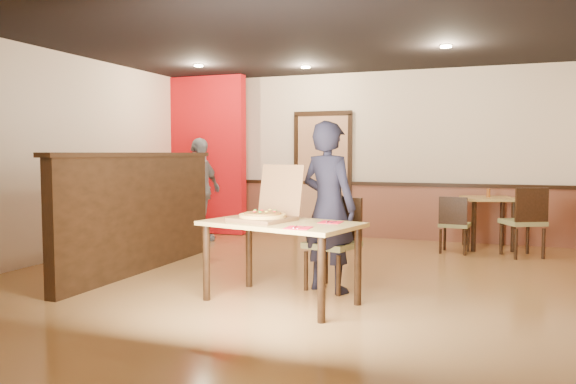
% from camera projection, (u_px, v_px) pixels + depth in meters
% --- Properties ---
extents(floor, '(7.00, 7.00, 0.00)m').
position_uv_depth(floor, '(302.00, 281.00, 6.33)').
color(floor, '#A57440').
rests_on(floor, ground).
extents(ceiling, '(7.00, 7.00, 0.00)m').
position_uv_depth(ceiling, '(302.00, 29.00, 6.14)').
color(ceiling, black).
rests_on(ceiling, wall_back).
extents(wall_back, '(7.00, 0.00, 7.00)m').
position_uv_depth(wall_back, '(369.00, 155.00, 9.51)').
color(wall_back, beige).
rests_on(wall_back, floor).
extents(wall_left, '(0.00, 7.00, 7.00)m').
position_uv_depth(wall_left, '(53.00, 156.00, 7.45)').
color(wall_left, beige).
rests_on(wall_left, floor).
extents(wainscot_back, '(7.00, 0.04, 0.90)m').
position_uv_depth(wainscot_back, '(368.00, 211.00, 9.55)').
color(wainscot_back, brown).
rests_on(wainscot_back, floor).
extents(chair_rail_back, '(7.00, 0.06, 0.06)m').
position_uv_depth(chair_rail_back, '(368.00, 184.00, 9.50)').
color(chair_rail_back, black).
rests_on(chair_rail_back, wall_back).
extents(back_door, '(0.90, 0.06, 2.10)m').
position_uv_depth(back_door, '(323.00, 175.00, 9.77)').
color(back_door, tan).
rests_on(back_door, wall_back).
extents(booth_partition, '(0.20, 3.10, 1.44)m').
position_uv_depth(booth_partition, '(140.00, 211.00, 6.79)').
color(booth_partition, black).
rests_on(booth_partition, floor).
extents(red_accent_panel, '(1.60, 0.20, 2.78)m').
position_uv_depth(red_accent_panel, '(203.00, 155.00, 10.05)').
color(red_accent_panel, red).
rests_on(red_accent_panel, floor).
extents(spot_a, '(0.14, 0.14, 0.02)m').
position_uv_depth(spot_a, '(199.00, 66.00, 8.62)').
color(spot_a, '#FFF6B2').
rests_on(spot_a, ceiling).
extents(spot_b, '(0.14, 0.14, 0.02)m').
position_uv_depth(spot_b, '(306.00, 67.00, 8.75)').
color(spot_b, '#FFF6B2').
rests_on(spot_b, ceiling).
extents(spot_c, '(0.14, 0.14, 0.02)m').
position_uv_depth(spot_c, '(446.00, 46.00, 7.06)').
color(spot_c, '#FFF6B2').
rests_on(spot_c, ceiling).
extents(main_table, '(1.62, 1.16, 0.78)m').
position_uv_depth(main_table, '(281.00, 233.00, 5.36)').
color(main_table, '#D7AF5A').
rests_on(main_table, floor).
extents(diner_chair, '(0.59, 0.59, 0.97)m').
position_uv_depth(diner_chair, '(336.00, 239.00, 5.95)').
color(diner_chair, olive).
rests_on(diner_chair, floor).
extents(side_chair_left, '(0.44, 0.44, 0.82)m').
position_uv_depth(side_chair_left, '(454.00, 222.00, 8.03)').
color(side_chair_left, olive).
rests_on(side_chair_left, floor).
extents(side_chair_right, '(0.65, 0.65, 0.97)m').
position_uv_depth(side_chair_right, '(525.00, 219.00, 7.69)').
color(side_chair_right, olive).
rests_on(side_chair_right, floor).
extents(side_table, '(0.89, 0.89, 0.78)m').
position_uv_depth(side_table, '(489.00, 209.00, 8.43)').
color(side_table, '#D7AF5A').
rests_on(side_table, floor).
extents(diner, '(0.76, 0.63, 1.77)m').
position_uv_depth(diner, '(328.00, 207.00, 5.80)').
color(diner, black).
rests_on(diner, floor).
extents(passerby, '(0.61, 1.05, 1.68)m').
position_uv_depth(passerby, '(199.00, 190.00, 9.09)').
color(passerby, gray).
rests_on(passerby, floor).
extents(pizza_box, '(0.65, 0.71, 0.54)m').
position_uv_depth(pizza_box, '(266.00, 213.00, 5.45)').
color(pizza_box, brown).
rests_on(pizza_box, main_table).
extents(pizza, '(0.59, 0.59, 0.03)m').
position_uv_depth(pizza, '(263.00, 216.00, 5.41)').
color(pizza, '#E4B553').
rests_on(pizza, pizza_box).
extents(napkin_near, '(0.22, 0.22, 0.01)m').
position_uv_depth(napkin_near, '(298.00, 228.00, 4.91)').
color(napkin_near, red).
rests_on(napkin_near, main_table).
extents(napkin_far, '(0.21, 0.21, 0.01)m').
position_uv_depth(napkin_far, '(331.00, 222.00, 5.30)').
color(napkin_far, red).
rests_on(napkin_far, main_table).
extents(condiment, '(0.05, 0.05, 0.13)m').
position_uv_depth(condiment, '(488.00, 193.00, 8.36)').
color(condiment, '#984E1B').
rests_on(condiment, side_table).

